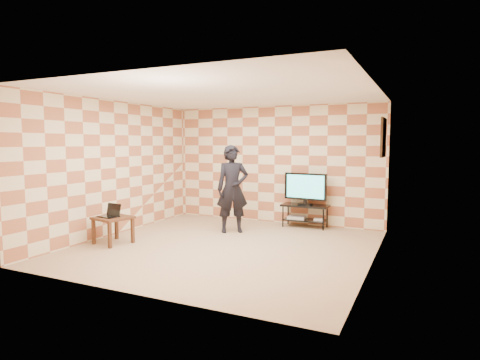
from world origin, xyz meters
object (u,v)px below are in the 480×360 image
tv_stand (305,211)px  tv (305,187)px  side_table (113,221)px  person (232,189)px

tv_stand → tv: 0.52m
tv_stand → tv: size_ratio=1.07×
tv_stand → side_table: (-2.81, -2.91, 0.05)m
tv → person: size_ratio=0.53×
side_table → tv: bearing=45.9°
tv → person: 1.66m
tv_stand → tv: (0.00, -0.00, 0.52)m
tv_stand → side_table: 4.04m
side_table → person: bearing=48.7°
tv_stand → person: person is taller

